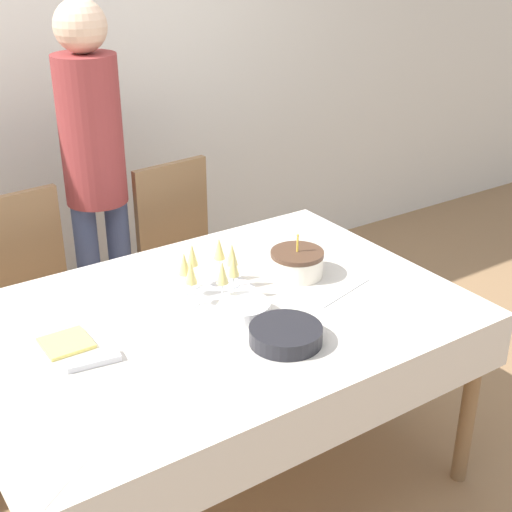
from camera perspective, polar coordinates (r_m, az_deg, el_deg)
ground_plane at (r=2.98m, az=-2.73°, el=-17.19°), size 12.00×12.00×0.00m
wall_back at (r=3.78m, az=-16.84°, el=14.21°), size 8.00×0.05×2.70m
dining_table at (r=2.58m, az=-3.03°, el=-6.34°), size 1.71×1.20×0.76m
dining_chair_far_left at (r=3.26m, az=-17.31°, el=-2.94°), size 0.46×0.46×0.96m
dining_chair_far_right at (r=3.51m, az=-5.61°, el=0.21°), size 0.46×0.46×0.96m
birthday_cake at (r=2.76m, az=3.30°, el=-0.57°), size 0.21×0.21×0.17m
champagne_tray at (r=2.59m, az=-3.58°, el=-1.45°), size 0.33×0.33×0.18m
plate_stack_main at (r=2.34m, az=2.39°, el=-6.31°), size 0.24×0.24×0.06m
plate_stack_dessert at (r=2.49m, az=-0.92°, el=-4.28°), size 0.18×0.18×0.05m
cake_knife at (r=2.66m, az=7.14°, el=-2.93°), size 0.29×0.09×0.00m
fork_pile at (r=2.30m, az=-12.93°, el=-8.14°), size 0.18×0.08×0.02m
napkin_pile at (r=2.41m, az=-14.95°, el=-6.74°), size 0.15×0.15×0.01m
person_standing at (r=3.30m, az=-12.82°, el=7.76°), size 0.28×0.28×1.73m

